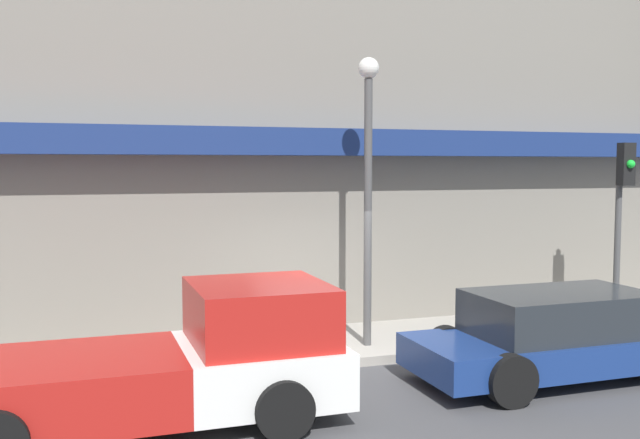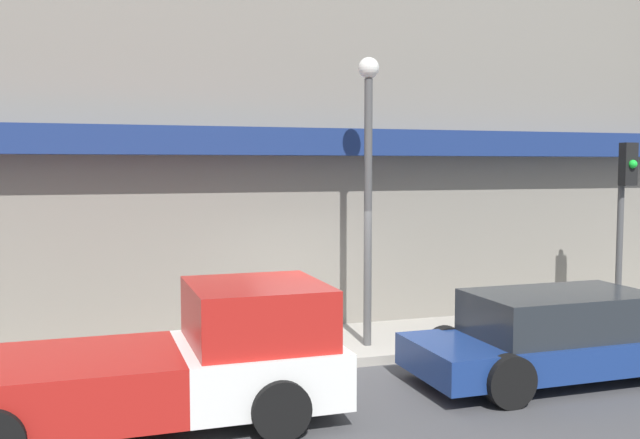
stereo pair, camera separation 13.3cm
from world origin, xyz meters
TOP-DOWN VIEW (x-y plane):
  - ground_plane at (0.00, 0.00)m, footprint 80.00×80.00m
  - sidewalk at (0.00, 1.21)m, footprint 36.00×2.43m
  - building at (0.02, 3.91)m, footprint 19.80×3.80m
  - pickup_truck at (-2.87, -1.55)m, footprint 5.12×2.23m
  - parked_car at (3.03, -1.55)m, footprint 4.68×2.01m
  - fire_hydrant at (-2.28, 0.65)m, footprint 0.18×0.18m
  - street_lamp at (0.80, 0.75)m, footprint 0.36×0.36m
  - traffic_light at (5.84, 0.34)m, footprint 0.28×0.42m

SIDE VIEW (x-z plane):
  - ground_plane at x=0.00m, z-range 0.00..0.00m
  - sidewalk at x=0.00m, z-range 0.00..0.16m
  - fire_hydrant at x=-2.28m, z-range 0.15..0.87m
  - parked_car at x=3.03m, z-range 0.00..1.35m
  - pickup_truck at x=-2.87m, z-range -0.10..1.64m
  - traffic_light at x=5.84m, z-range 0.83..4.38m
  - street_lamp at x=0.80m, z-range 0.82..5.78m
  - building at x=0.02m, z-range -0.04..11.43m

